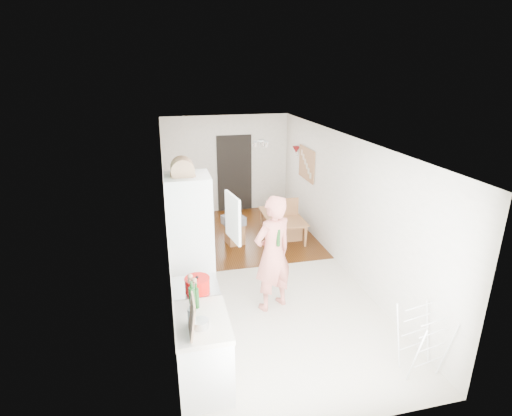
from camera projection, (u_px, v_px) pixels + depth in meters
name	position (u px, v px, depth m)	size (l,w,h in m)	color
room_shell	(259.00, 209.00, 7.04)	(3.20, 7.00, 2.50)	white
floor	(259.00, 272.00, 7.45)	(3.20, 7.00, 0.01)	beige
wood_floor_overlay	(240.00, 234.00, 9.15)	(3.20, 3.30, 0.01)	#4E270D
sage_wall_panel	(168.00, 228.00, 4.66)	(0.02, 3.00, 1.30)	slate
tile_splashback	(175.00, 305.00, 4.39)	(0.02, 1.90, 0.50)	black
doorway_recess	(235.00, 174.00, 10.35)	(0.90, 0.04, 2.00)	black
base_cabinet	(203.00, 354.00, 4.69)	(0.60, 0.90, 0.86)	white
worktop	(202.00, 321.00, 4.54)	(0.62, 0.92, 0.06)	silver
range_cooker	(197.00, 317.00, 5.37)	(0.60, 0.60, 0.88)	white
cooker_top	(195.00, 287.00, 5.22)	(0.60, 0.60, 0.04)	silver
fridge_housing	(191.00, 243.00, 6.10)	(0.66, 0.66, 2.15)	white
fridge_door	(233.00, 218.00, 5.80)	(0.56, 0.04, 0.70)	white
fridge_interior	(210.00, 212.00, 6.01)	(0.02, 0.52, 0.66)	white
pinboard	(307.00, 164.00, 9.02)	(0.03, 0.90, 0.70)	tan
pinboard_frame	(306.00, 164.00, 9.02)	(0.01, 0.94, 0.74)	#975F34
wall_sconce	(296.00, 150.00, 9.54)	(0.18, 0.18, 0.16)	maroon
person	(273.00, 244.00, 6.03)	(0.80, 0.53, 2.20)	#D37566
dining_table	(283.00, 228.00, 8.96)	(1.22, 0.68, 0.43)	#975F34
dining_chair	(292.00, 220.00, 8.75)	(0.38, 0.38, 0.90)	#975F34
stool	(235.00, 234.00, 8.58)	(0.35, 0.35, 0.46)	#975F34
grey_drape	(233.00, 220.00, 8.44)	(0.41, 0.41, 0.18)	slate
drying_rack	(422.00, 342.00, 4.90)	(0.44, 0.40, 0.86)	white
bread_bin	(182.00, 169.00, 5.69)	(0.35, 0.33, 0.18)	tan
red_casserole	(197.00, 285.00, 5.06)	(0.32, 0.32, 0.19)	red
steel_pan	(201.00, 324.00, 4.37)	(0.18, 0.18, 0.09)	silver
held_bottle	(278.00, 237.00, 5.90)	(0.06, 0.06, 0.27)	#174117
bottle_a	(192.00, 300.00, 4.62)	(0.07, 0.07, 0.32)	#174117
bottle_b	(197.00, 298.00, 4.70)	(0.06, 0.06, 0.26)	#174117
bottle_c	(192.00, 317.00, 4.38)	(0.09, 0.09, 0.21)	silver
pepper_mill_front	(195.00, 290.00, 4.92)	(0.06, 0.06, 0.21)	tan
pepper_mill_back	(191.00, 287.00, 4.96)	(0.06, 0.06, 0.23)	tan
chopping_boards	(192.00, 317.00, 4.21)	(0.04, 0.31, 0.42)	tan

